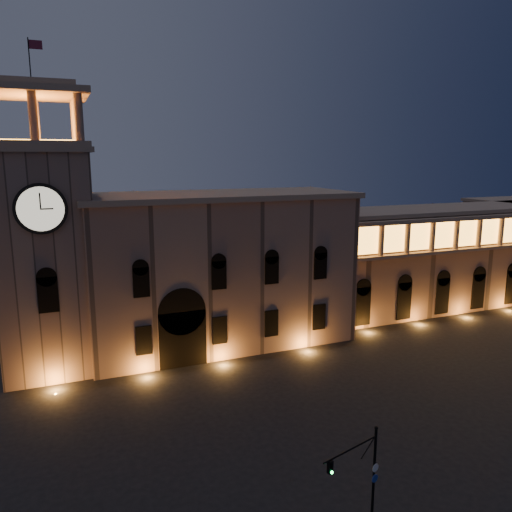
% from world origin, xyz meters
% --- Properties ---
extents(ground, '(160.00, 160.00, 0.00)m').
position_xyz_m(ground, '(0.00, 0.00, 0.00)').
color(ground, black).
rests_on(ground, ground).
extents(government_building, '(30.80, 12.80, 17.60)m').
position_xyz_m(government_building, '(-2.08, 21.93, 8.77)').
color(government_building, '#876758').
rests_on(government_building, ground).
extents(clock_tower, '(9.80, 9.80, 32.40)m').
position_xyz_m(clock_tower, '(-20.50, 20.98, 12.50)').
color(clock_tower, '#876758').
rests_on(clock_tower, ground).
extents(colonnade_wing, '(40.60, 11.50, 14.50)m').
position_xyz_m(colonnade_wing, '(32.00, 23.92, 7.33)').
color(colonnade_wing, '#816253').
rests_on(colonnade_wing, ground).
extents(traffic_light, '(4.41, 1.48, 6.25)m').
position_xyz_m(traffic_light, '(-3.75, -10.62, 3.28)').
color(traffic_light, black).
rests_on(traffic_light, ground).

